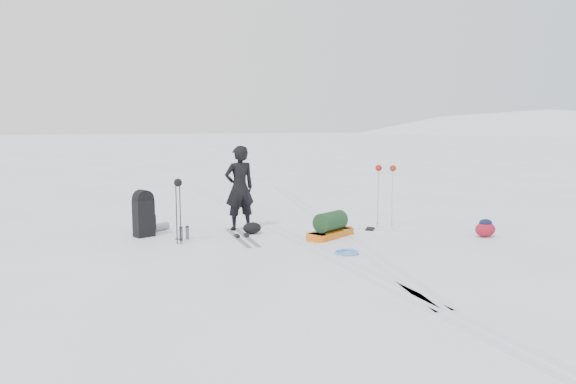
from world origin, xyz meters
name	(u,v)px	position (x,y,z in m)	size (l,w,h in m)	color
ground	(294,238)	(0.00, 0.00, 0.00)	(200.00, 200.00, 0.00)	white
ski_tracks	(307,229)	(0.61, 0.88, 0.00)	(3.38, 17.97, 0.01)	silver
skier	(239,188)	(-0.85, 1.24, 0.94)	(0.69, 0.45, 1.88)	black
pulk_sled	(330,227)	(0.77, -0.15, 0.21)	(1.39, 1.09, 0.54)	#C55F0B
expedition_rucksack	(146,214)	(-2.91, 1.19, 0.46)	(0.84, 0.98, 0.99)	black
ski_poles_black	(178,191)	(-2.34, 0.17, 1.07)	(0.18, 0.16, 1.30)	black
ski_poles_silver	(386,175)	(2.30, 0.36, 1.21)	(0.41, 0.31, 1.45)	#B1B2B8
touring_skis_grey	(242,237)	(-1.02, 0.37, 0.02)	(0.31, 1.99, 0.07)	gray
touring_skis_white	(370,230)	(1.87, 0.22, 0.01)	(1.56, 1.23, 0.06)	white
rope_coil	(347,252)	(0.50, -1.61, 0.03)	(0.56, 0.56, 0.05)	#5995D8
small_daypack	(485,228)	(3.87, -1.13, 0.18)	(0.55, 0.53, 0.38)	maroon
thermos_pair	(184,233)	(-2.19, 0.51, 0.14)	(0.23, 0.24, 0.30)	#5B5D63
stuff_sack	(252,228)	(-0.71, 0.71, 0.12)	(0.48, 0.43, 0.25)	black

